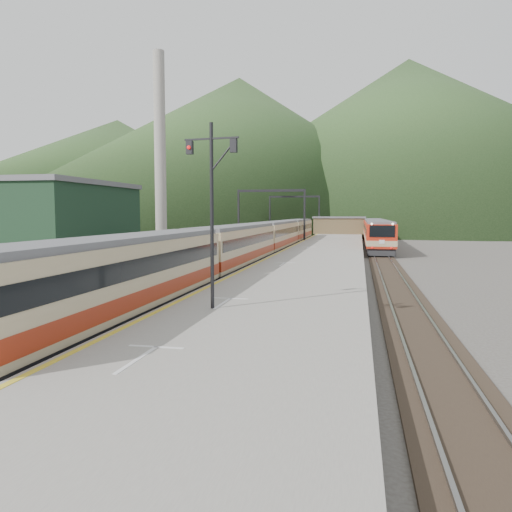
# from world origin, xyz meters

# --- Properties ---
(ground) EXTENTS (400.00, 400.00, 0.00)m
(ground) POSITION_xyz_m (0.00, 0.00, 0.00)
(ground) COLOR #47423D
(ground) RESTS_ON ground
(track_main) EXTENTS (2.60, 200.00, 0.23)m
(track_main) POSITION_xyz_m (0.00, 40.00, 0.07)
(track_main) COLOR black
(track_main) RESTS_ON ground
(track_far) EXTENTS (2.60, 200.00, 0.23)m
(track_far) POSITION_xyz_m (-5.00, 40.00, 0.07)
(track_far) COLOR black
(track_far) RESTS_ON ground
(track_second) EXTENTS (2.60, 200.00, 0.23)m
(track_second) POSITION_xyz_m (11.50, 40.00, 0.07)
(track_second) COLOR black
(track_second) RESTS_ON ground
(platform) EXTENTS (8.00, 100.00, 1.00)m
(platform) POSITION_xyz_m (5.60, 38.00, 0.50)
(platform) COLOR gray
(platform) RESTS_ON ground
(gantry_near) EXTENTS (9.55, 0.25, 8.00)m
(gantry_near) POSITION_xyz_m (-2.85, 55.00, 5.59)
(gantry_near) COLOR black
(gantry_near) RESTS_ON ground
(gantry_far) EXTENTS (9.55, 0.25, 8.00)m
(gantry_far) POSITION_xyz_m (-2.85, 80.00, 5.59)
(gantry_far) COLOR black
(gantry_far) RESTS_ON ground
(warehouse) EXTENTS (14.50, 20.50, 8.60)m
(warehouse) POSITION_xyz_m (-28.00, 42.00, 4.32)
(warehouse) COLOR #16301F
(warehouse) RESTS_ON ground
(smokestack) EXTENTS (1.80, 1.80, 30.00)m
(smokestack) POSITION_xyz_m (-22.00, 62.00, 15.00)
(smokestack) COLOR #9E998E
(smokestack) RESTS_ON ground
(station_shed) EXTENTS (9.40, 4.40, 3.10)m
(station_shed) POSITION_xyz_m (5.60, 78.00, 2.57)
(station_shed) COLOR brown
(station_shed) RESTS_ON platform
(hill_a) EXTENTS (180.00, 180.00, 60.00)m
(hill_a) POSITION_xyz_m (-40.00, 190.00, 30.00)
(hill_a) COLOR #25411C
(hill_a) RESTS_ON ground
(hill_b) EXTENTS (220.00, 220.00, 75.00)m
(hill_b) POSITION_xyz_m (30.00, 230.00, 37.50)
(hill_b) COLOR #25411C
(hill_b) RESTS_ON ground
(hill_d) EXTENTS (200.00, 200.00, 55.00)m
(hill_d) POSITION_xyz_m (-120.00, 240.00, 27.50)
(hill_d) COLOR #25411C
(hill_d) RESTS_ON ground
(main_train) EXTENTS (2.71, 74.43, 3.31)m
(main_train) POSITION_xyz_m (0.00, 32.91, 1.89)
(main_train) COLOR tan
(main_train) RESTS_ON track_main
(second_train) EXTENTS (3.12, 42.49, 3.81)m
(second_train) POSITION_xyz_m (11.50, 60.85, 2.14)
(second_train) COLOR red
(second_train) RESTS_ON track_second
(signal_mast) EXTENTS (2.19, 0.42, 7.06)m
(signal_mast) POSITION_xyz_m (3.69, 4.91, 5.30)
(signal_mast) COLOR black
(signal_mast) RESTS_ON platform
(short_signal_a) EXTENTS (0.25, 0.21, 2.27)m
(short_signal_a) POSITION_xyz_m (-2.84, 1.74, 1.46)
(short_signal_a) COLOR black
(short_signal_a) RESTS_ON ground
(short_signal_b) EXTENTS (0.22, 0.17, 2.27)m
(short_signal_b) POSITION_xyz_m (-3.58, 26.25, 1.46)
(short_signal_b) COLOR black
(short_signal_b) RESTS_ON ground
(short_signal_c) EXTENTS (0.25, 0.21, 2.27)m
(short_signal_c) POSITION_xyz_m (-6.65, 15.48, 1.46)
(short_signal_c) COLOR black
(short_signal_c) RESTS_ON ground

